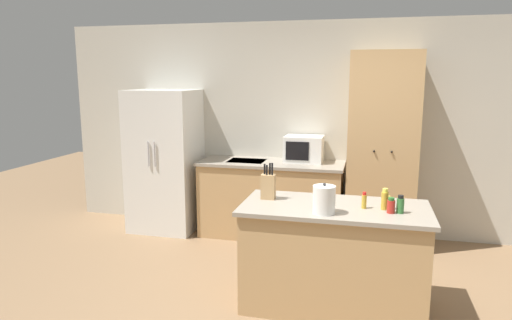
# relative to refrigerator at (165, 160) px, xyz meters

# --- Properties ---
(wall_back) EXTENTS (7.20, 0.06, 2.60)m
(wall_back) POSITION_rel_refrigerator_xyz_m (2.17, 0.38, 0.41)
(wall_back) COLOR beige
(wall_back) RESTS_ON ground_plane
(refrigerator) EXTENTS (0.81, 0.73, 1.78)m
(refrigerator) POSITION_rel_refrigerator_xyz_m (0.00, 0.00, 0.00)
(refrigerator) COLOR white
(refrigerator) RESTS_ON ground_plane
(back_counter) EXTENTS (1.74, 0.66, 0.93)m
(back_counter) POSITION_rel_refrigerator_xyz_m (1.37, 0.04, -0.42)
(back_counter) COLOR tan
(back_counter) RESTS_ON ground_plane
(pantry_cabinet) EXTENTS (0.76, 0.64, 2.21)m
(pantry_cabinet) POSITION_rel_refrigerator_xyz_m (2.65, 0.05, 0.22)
(pantry_cabinet) COLOR tan
(pantry_cabinet) RESTS_ON ground_plane
(kitchen_island) EXTENTS (1.54, 0.77, 0.89)m
(kitchen_island) POSITION_rel_refrigerator_xyz_m (2.25, -1.57, -0.44)
(kitchen_island) COLOR tan
(kitchen_island) RESTS_ON ground_plane
(microwave) EXTENTS (0.45, 0.37, 0.31)m
(microwave) POSITION_rel_refrigerator_xyz_m (1.75, 0.15, 0.19)
(microwave) COLOR white
(microwave) RESTS_ON back_counter
(knife_block) EXTENTS (0.12, 0.08, 0.32)m
(knife_block) POSITION_rel_refrigerator_xyz_m (1.67, -1.49, 0.11)
(knife_block) COLOR tan
(knife_block) RESTS_ON kitchen_island
(spice_bottle_tall_dark) EXTENTS (0.06, 0.06, 0.17)m
(spice_bottle_tall_dark) POSITION_rel_refrigerator_xyz_m (2.64, -1.58, 0.08)
(spice_bottle_tall_dark) COLOR gold
(spice_bottle_tall_dark) RESTS_ON kitchen_island
(spice_bottle_short_red) EXTENTS (0.06, 0.06, 0.14)m
(spice_bottle_short_red) POSITION_rel_refrigerator_xyz_m (2.76, -1.65, 0.07)
(spice_bottle_short_red) COLOR #337033
(spice_bottle_short_red) RESTS_ON kitchen_island
(spice_bottle_amber_oil) EXTENTS (0.05, 0.05, 0.09)m
(spice_bottle_amber_oil) POSITION_rel_refrigerator_xyz_m (2.67, -1.46, 0.04)
(spice_bottle_amber_oil) COLOR orange
(spice_bottle_amber_oil) RESTS_ON kitchen_island
(spice_bottle_green_herb) EXTENTS (0.06, 0.06, 0.12)m
(spice_bottle_green_herb) POSITION_rel_refrigerator_xyz_m (2.69, -1.67, 0.06)
(spice_bottle_green_herb) COLOR #B2281E
(spice_bottle_green_herb) RESTS_ON kitchen_island
(spice_bottle_pale_salt) EXTENTS (0.04, 0.04, 0.14)m
(spice_bottle_pale_salt) POSITION_rel_refrigerator_xyz_m (2.48, -1.58, 0.06)
(spice_bottle_pale_salt) COLOR gold
(spice_bottle_pale_salt) RESTS_ON kitchen_island
(kettle) EXTENTS (0.18, 0.18, 0.24)m
(kettle) POSITION_rel_refrigerator_xyz_m (2.18, -1.80, 0.11)
(kettle) COLOR white
(kettle) RESTS_ON kitchen_island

